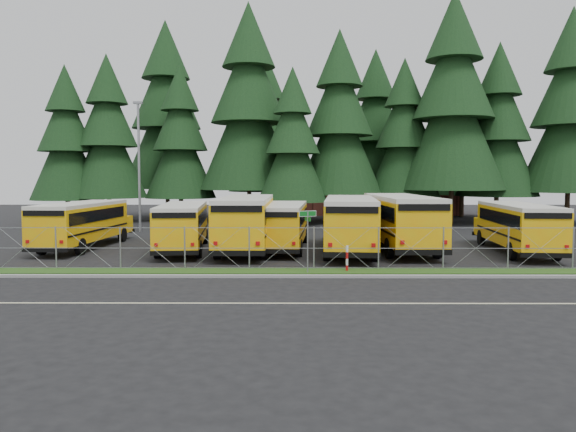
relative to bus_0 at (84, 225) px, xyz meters
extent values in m
plane|color=black|center=(14.56, -6.80, -1.39)|extent=(120.00, 120.00, 0.00)
cube|color=gray|center=(14.56, -9.90, -1.33)|extent=(50.00, 0.25, 0.12)
cube|color=#1C4413|center=(14.56, -8.50, -1.36)|extent=(50.00, 1.40, 0.06)
cube|color=beige|center=(14.56, -14.80, -1.38)|extent=(50.00, 0.12, 0.01)
cube|color=brown|center=(20.56, 33.20, 1.61)|extent=(22.00, 10.00, 6.00)
cylinder|color=gray|center=(13.24, -8.90, 0.01)|extent=(0.06, 0.06, 2.80)
cube|color=#0D601A|center=(13.24, -8.90, 1.29)|extent=(0.74, 0.36, 0.22)
cube|color=white|center=(13.24, -8.90, 1.29)|extent=(0.77, 0.37, 0.26)
cube|color=#0D601A|center=(13.24, -8.90, 1.05)|extent=(0.25, 0.51, 0.18)
cylinder|color=#B20C0C|center=(15.04, -8.41, -0.79)|extent=(0.11, 0.11, 1.20)
cylinder|color=gray|center=(0.60, 10.29, 3.61)|extent=(0.20, 0.20, 10.00)
cube|color=gray|center=(0.60, 10.29, 8.66)|extent=(0.70, 0.35, 0.18)
camera|label=1|loc=(12.51, -33.64, 2.92)|focal=35.00mm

